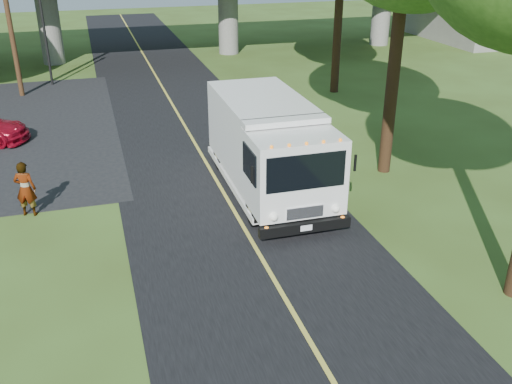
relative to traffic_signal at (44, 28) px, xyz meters
name	(u,v)px	position (x,y,z in m)	size (l,w,h in m)	color
ground	(322,364)	(6.00, -26.00, -3.20)	(120.00, 120.00, 0.00)	#3A4E1B
road	(215,179)	(6.00, -16.00, -3.19)	(7.00, 90.00, 0.02)	black
lane_line	(215,178)	(6.00, -16.00, -3.17)	(0.12, 90.00, 0.01)	gold
traffic_signal	(44,28)	(0.00, 0.00, 0.00)	(0.18, 0.22, 5.20)	black
utility_pole	(7,7)	(-1.50, -2.00, 1.40)	(1.60, 0.26, 9.00)	#472D19
step_van	(268,144)	(7.53, -17.45, -1.52)	(2.77, 7.40, 3.10)	white
pedestrian	(25,189)	(-0.24, -17.07, -2.30)	(0.65, 0.43, 1.79)	gray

